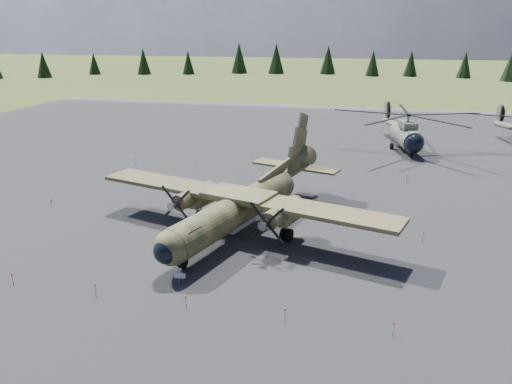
# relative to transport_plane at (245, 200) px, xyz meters

# --- Properties ---
(ground) EXTENTS (500.00, 500.00, 0.00)m
(ground) POSITION_rel_transport_plane_xyz_m (-2.25, 0.53, -2.51)
(ground) COLOR #545E2A
(ground) RESTS_ON ground
(apron) EXTENTS (120.00, 120.00, 0.04)m
(apron) POSITION_rel_transport_plane_xyz_m (-2.25, 10.53, -2.51)
(apron) COLOR #56565A
(apron) RESTS_ON ground
(transport_plane) EXTENTS (26.24, 23.44, 8.74)m
(transport_plane) POSITION_rel_transport_plane_xyz_m (0.00, 0.00, 0.00)
(transport_plane) COLOR #353E21
(transport_plane) RESTS_ON ground
(helicopter_near) EXTENTS (24.39, 25.86, 5.19)m
(helicopter_near) POSITION_rel_transport_plane_xyz_m (14.12, 31.82, 1.17)
(helicopter_near) COLOR slate
(helicopter_near) RESTS_ON ground
(info_placard_left) EXTENTS (0.54, 0.34, 0.79)m
(info_placard_left) POSITION_rel_transport_plane_xyz_m (-1.82, -10.23, -1.98)
(info_placard_left) COLOR gray
(info_placard_left) RESTS_ON ground
(info_placard_right) EXTENTS (0.46, 0.30, 0.68)m
(info_placard_right) POSITION_rel_transport_plane_xyz_m (-1.62, -10.07, -2.06)
(info_placard_right) COLOR gray
(info_placard_right) RESTS_ON ground
(barrier_fence) EXTENTS (33.12, 29.62, 0.85)m
(barrier_fence) POSITION_rel_transport_plane_xyz_m (-2.71, 0.45, -2.00)
(barrier_fence) COLOR silver
(barrier_fence) RESTS_ON ground
(treeline) EXTENTS (315.03, 308.70, 10.95)m
(treeline) POSITION_rel_transport_plane_xyz_m (0.90, 2.53, 2.23)
(treeline) COLOR black
(treeline) RESTS_ON ground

